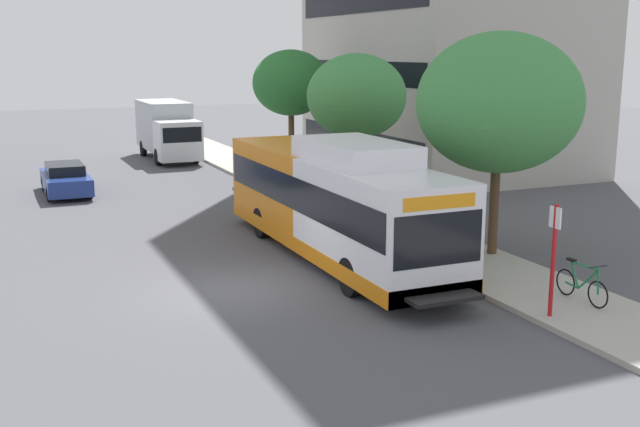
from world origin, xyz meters
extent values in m
plane|color=#4C4C51|center=(0.00, 8.00, 0.00)|extent=(120.00, 120.00, 0.00)
cube|color=#A8A399|center=(7.00, 6.00, 0.07)|extent=(3.00, 56.00, 0.14)
cube|color=white|center=(3.71, -0.96, 1.69)|extent=(2.54, 5.80, 2.73)
cube|color=orange|center=(3.71, 4.84, 1.69)|extent=(2.54, 5.80, 2.73)
cube|color=orange|center=(3.71, 1.94, 0.54)|extent=(2.57, 11.60, 0.44)
cube|color=black|center=(3.71, 1.94, 2.05)|extent=(2.58, 11.25, 0.96)
cube|color=black|center=(3.71, -3.82, 1.85)|extent=(2.34, 0.10, 1.24)
cube|color=orange|center=(3.71, -3.83, 2.72)|extent=(1.90, 0.08, 0.32)
cube|color=white|center=(3.71, 0.49, 3.35)|extent=(2.16, 4.06, 0.60)
cube|color=black|center=(3.71, -4.21, 0.55)|extent=(1.78, 0.60, 0.10)
cylinder|color=black|center=(2.58, -1.66, 0.50)|extent=(0.30, 1.00, 1.00)
cylinder|color=black|center=(4.84, -1.66, 0.50)|extent=(0.30, 1.00, 1.00)
cylinder|color=black|center=(2.58, 5.13, 0.50)|extent=(0.30, 1.00, 1.00)
cylinder|color=black|center=(4.84, 5.13, 0.50)|extent=(0.30, 1.00, 1.00)
cylinder|color=red|center=(5.91, -5.18, 1.44)|extent=(0.10, 0.10, 2.60)
cube|color=white|center=(5.89, -5.18, 2.44)|extent=(0.04, 0.36, 0.48)
torus|color=black|center=(7.29, -5.20, 0.47)|extent=(0.04, 0.66, 0.66)
torus|color=black|center=(7.29, -4.10, 0.47)|extent=(0.04, 0.66, 0.66)
cylinder|color=#19723F|center=(7.29, -4.85, 0.74)|extent=(0.05, 0.64, 0.64)
cylinder|color=#19723F|center=(7.29, -4.40, 0.74)|extent=(0.05, 0.34, 0.62)
cylinder|color=#19723F|center=(7.29, -4.70, 1.04)|extent=(0.05, 0.90, 0.05)
cylinder|color=#19723F|center=(7.29, -4.33, 0.46)|extent=(0.05, 0.45, 0.08)
cylinder|color=#19723F|center=(7.29, -5.18, 0.81)|extent=(0.05, 0.10, 0.67)
cylinder|color=black|center=(7.29, -5.15, 1.14)|extent=(0.52, 0.03, 0.03)
cube|color=black|center=(7.29, -4.25, 1.08)|extent=(0.12, 0.24, 0.06)
cylinder|color=#4C3823|center=(8.03, -0.06, 1.48)|extent=(0.28, 0.28, 2.69)
ellipsoid|color=#3D8442|center=(8.03, -0.06, 4.61)|extent=(4.76, 4.76, 4.05)
cylinder|color=#4C3823|center=(7.96, 9.01, 1.49)|extent=(0.28, 0.28, 2.71)
ellipsoid|color=#3D8442|center=(7.96, 9.01, 4.32)|extent=(3.94, 3.94, 3.35)
cylinder|color=#4C3823|center=(8.15, 16.55, 1.66)|extent=(0.28, 0.28, 3.03)
ellipsoid|color=#286B2D|center=(8.15, 16.55, 4.57)|extent=(3.72, 3.72, 3.16)
cube|color=navy|center=(-2.57, 15.89, 0.55)|extent=(1.80, 4.50, 0.70)
cube|color=black|center=(-2.57, 15.99, 1.05)|extent=(1.48, 2.34, 0.56)
cylinder|color=black|center=(-3.37, 14.54, 0.32)|extent=(0.20, 0.64, 0.64)
cylinder|color=black|center=(-1.77, 14.54, 0.32)|extent=(0.20, 0.64, 0.64)
cylinder|color=black|center=(-3.37, 17.24, 0.32)|extent=(0.20, 0.64, 0.64)
cylinder|color=black|center=(-1.77, 17.24, 0.32)|extent=(0.20, 0.64, 0.64)
cube|color=silver|center=(3.91, 22.44, 1.35)|extent=(2.30, 2.00, 2.10)
cube|color=#B2B7BC|center=(3.91, 25.94, 1.90)|extent=(2.30, 5.00, 2.70)
cube|color=black|center=(3.91, 21.47, 1.75)|extent=(2.07, 0.08, 0.80)
cylinder|color=black|center=(2.88, 22.88, 0.46)|extent=(0.26, 0.92, 0.92)
cylinder|color=black|center=(4.94, 22.88, 0.46)|extent=(0.26, 0.92, 0.92)
cylinder|color=black|center=(2.88, 27.02, 0.46)|extent=(0.26, 0.92, 0.92)
cylinder|color=black|center=(4.94, 27.02, 0.46)|extent=(0.26, 0.92, 0.92)
cube|color=black|center=(16.60, 16.13, 1.68)|extent=(10.23, 13.14, 1.10)
cube|color=black|center=(16.60, 16.13, 5.04)|extent=(10.23, 13.14, 1.10)
cube|color=black|center=(16.60, 16.13, 8.41)|extent=(10.23, 13.14, 1.10)
camera|label=1|loc=(-5.55, -18.29, 6.06)|focal=42.95mm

